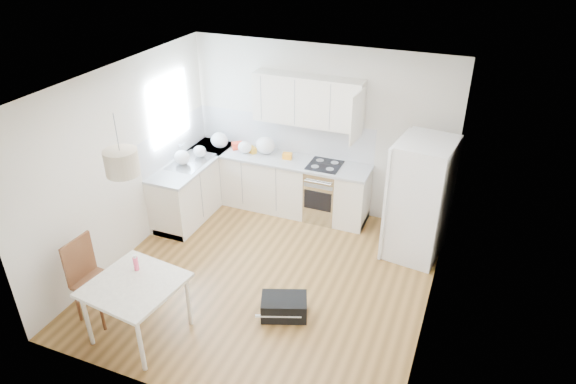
% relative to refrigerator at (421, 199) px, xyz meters
% --- Properties ---
extents(floor, '(4.20, 4.20, 0.00)m').
position_rel_refrigerator_xyz_m(floor, '(-1.74, -1.38, -0.87)').
color(floor, brown).
rests_on(floor, ground).
extents(ceiling, '(4.20, 4.20, 0.00)m').
position_rel_refrigerator_xyz_m(ceiling, '(-1.74, -1.38, 1.83)').
color(ceiling, white).
rests_on(ceiling, wall_back).
extents(wall_back, '(4.20, 0.00, 4.20)m').
position_rel_refrigerator_xyz_m(wall_back, '(-1.74, 0.72, 0.48)').
color(wall_back, silver).
rests_on(wall_back, floor).
extents(wall_left, '(0.00, 4.20, 4.20)m').
position_rel_refrigerator_xyz_m(wall_left, '(-3.84, -1.38, 0.48)').
color(wall_left, silver).
rests_on(wall_left, floor).
extents(wall_right, '(0.00, 4.20, 4.20)m').
position_rel_refrigerator_xyz_m(wall_right, '(0.36, -1.38, 0.48)').
color(wall_right, silver).
rests_on(wall_right, floor).
extents(window_glassblock, '(0.02, 1.00, 1.00)m').
position_rel_refrigerator_xyz_m(window_glassblock, '(-3.83, -0.23, 0.88)').
color(window_glassblock, '#BFE0F9').
rests_on(window_glassblock, wall_left).
extents(cabinets_back, '(3.00, 0.60, 0.88)m').
position_rel_refrigerator_xyz_m(cabinets_back, '(-2.34, 0.42, -0.43)').
color(cabinets_back, white).
rests_on(cabinets_back, floor).
extents(cabinets_left, '(0.60, 1.80, 0.88)m').
position_rel_refrigerator_xyz_m(cabinets_left, '(-3.54, -0.18, -0.43)').
color(cabinets_left, white).
rests_on(cabinets_left, floor).
extents(counter_back, '(3.02, 0.64, 0.04)m').
position_rel_refrigerator_xyz_m(counter_back, '(-2.34, 0.42, 0.03)').
color(counter_back, '#ACAFB1').
rests_on(counter_back, cabinets_back).
extents(counter_left, '(0.64, 1.82, 0.04)m').
position_rel_refrigerator_xyz_m(counter_left, '(-3.54, -0.18, 0.03)').
color(counter_left, '#ACAFB1').
rests_on(counter_left, cabinets_left).
extents(backsplash_back, '(3.00, 0.01, 0.58)m').
position_rel_refrigerator_xyz_m(backsplash_back, '(-2.34, 0.72, 0.34)').
color(backsplash_back, white).
rests_on(backsplash_back, wall_back).
extents(backsplash_left, '(0.01, 1.80, 0.58)m').
position_rel_refrigerator_xyz_m(backsplash_left, '(-3.84, -0.18, 0.34)').
color(backsplash_left, white).
rests_on(backsplash_left, wall_left).
extents(upper_cabinets, '(1.70, 0.32, 0.75)m').
position_rel_refrigerator_xyz_m(upper_cabinets, '(-1.89, 0.56, 1.01)').
color(upper_cabinets, white).
rests_on(upper_cabinets, wall_back).
extents(range_oven, '(0.50, 0.61, 0.88)m').
position_rel_refrigerator_xyz_m(range_oven, '(-1.54, 0.42, -0.43)').
color(range_oven, '#B0B3B5').
rests_on(range_oven, floor).
extents(sink, '(0.50, 0.80, 0.16)m').
position_rel_refrigerator_xyz_m(sink, '(-3.54, -0.23, 0.05)').
color(sink, '#B0B3B5').
rests_on(sink, counter_left).
extents(refrigerator, '(0.94, 0.97, 1.74)m').
position_rel_refrigerator_xyz_m(refrigerator, '(0.00, 0.00, 0.00)').
color(refrigerator, white).
rests_on(refrigerator, floor).
extents(dining_table, '(1.05, 1.05, 0.75)m').
position_rel_refrigerator_xyz_m(dining_table, '(-2.68, -2.88, -0.20)').
color(dining_table, beige).
rests_on(dining_table, floor).
extents(dining_chair, '(0.47, 0.47, 1.05)m').
position_rel_refrigerator_xyz_m(dining_chair, '(-3.31, -2.79, -0.34)').
color(dining_chair, '#4B3016').
rests_on(dining_chair, floor).
extents(drink_bottle, '(0.07, 0.07, 0.20)m').
position_rel_refrigerator_xyz_m(drink_bottle, '(-2.80, -2.66, -0.02)').
color(drink_bottle, '#E23E5E').
rests_on(drink_bottle, dining_table).
extents(gym_bag, '(0.65, 0.53, 0.26)m').
position_rel_refrigerator_xyz_m(gym_bag, '(-1.25, -1.96, -0.74)').
color(gym_bag, black).
rests_on(gym_bag, floor).
extents(pendant_lamp, '(0.36, 0.36, 0.26)m').
position_rel_refrigerator_xyz_m(pendant_lamp, '(-2.68, -2.75, 1.31)').
color(pendant_lamp, beige).
rests_on(pendant_lamp, ceiling).
extents(grocery_bag_a, '(0.29, 0.25, 0.26)m').
position_rel_refrigerator_xyz_m(grocery_bag_a, '(-3.38, 0.42, 0.18)').
color(grocery_bag_a, white).
rests_on(grocery_bag_a, counter_back).
extents(grocery_bag_b, '(0.23, 0.19, 0.20)m').
position_rel_refrigerator_xyz_m(grocery_bag_b, '(-2.89, 0.37, 0.15)').
color(grocery_bag_b, white).
rests_on(grocery_bag_b, counter_back).
extents(grocery_bag_c, '(0.32, 0.27, 0.28)m').
position_rel_refrigerator_xyz_m(grocery_bag_c, '(-2.57, 0.49, 0.19)').
color(grocery_bag_c, white).
rests_on(grocery_bag_c, counter_back).
extents(grocery_bag_d, '(0.21, 0.18, 0.19)m').
position_rel_refrigerator_xyz_m(grocery_bag_d, '(-3.49, -0.02, 0.14)').
color(grocery_bag_d, white).
rests_on(grocery_bag_d, counter_back).
extents(grocery_bag_e, '(0.25, 0.22, 0.23)m').
position_rel_refrigerator_xyz_m(grocery_bag_e, '(-3.61, -0.36, 0.16)').
color(grocery_bag_e, white).
rests_on(grocery_bag_e, counter_left).
extents(snack_orange, '(0.16, 0.11, 0.10)m').
position_rel_refrigerator_xyz_m(snack_orange, '(-2.17, 0.43, 0.10)').
color(snack_orange, orange).
rests_on(snack_orange, counter_back).
extents(snack_yellow, '(0.17, 0.15, 0.10)m').
position_rel_refrigerator_xyz_m(snack_yellow, '(-2.79, 0.43, 0.10)').
color(snack_yellow, gold).
rests_on(snack_yellow, counter_back).
extents(snack_red, '(0.20, 0.19, 0.12)m').
position_rel_refrigerator_xyz_m(snack_red, '(-3.08, 0.48, 0.11)').
color(snack_red, red).
rests_on(snack_red, counter_back).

